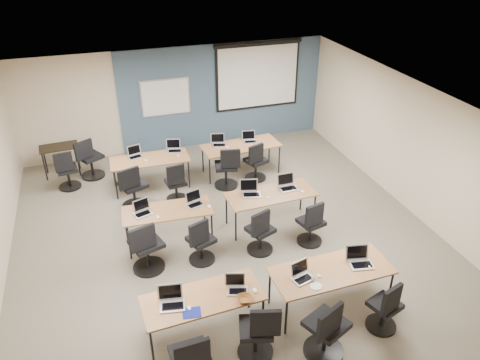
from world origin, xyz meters
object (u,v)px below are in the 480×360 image
object	(u,v)px
training_table_mid_right	(271,196)
projector_screen	(258,72)
laptop_1	(237,286)
training_table_back_left	(150,161)
spare_chair_b	(67,173)
laptop_11	(250,139)
task_chair_7	(311,226)
task_chair_6	(260,235)
laptop_3	(360,260)
task_chair_10	(227,171)
task_chair_11	(256,164)
task_chair_9	(176,186)
training_table_front_right	(332,272)
task_chair_8	(133,190)
task_chair_1	(258,335)
utility_table	(59,150)
task_chair_4	(146,251)
laptop_5	(194,201)
training_table_mid_left	(167,212)
laptop_0	(172,300)
laptop_4	(142,210)
laptop_10	(219,142)
training_table_front_left	(203,300)
task_chair_2	(326,333)
task_chair_3	(385,310)
laptop_7	(287,185)
task_chair_5	(201,244)
whiteboard	(166,97)
training_table_back_right	(241,147)
laptop_9	(174,148)
laptop_6	(250,191)
laptop_2	(302,274)
laptop_8	(135,154)

from	to	relation	value
training_table_mid_right	projector_screen	bearing A→B (deg)	71.14
laptop_1	training_table_back_left	bearing A→B (deg)	114.78
training_table_mid_right	spare_chair_b	xyz separation A→B (m)	(-3.86, 2.79, -0.28)
laptop_11	projector_screen	bearing A→B (deg)	75.75
training_table_back_left	task_chair_7	distance (m)	4.03
task_chair_6	task_chair_7	size ratio (longest dim) A/B	1.01
laptop_1	laptop_3	size ratio (longest dim) A/B	0.82
task_chair_10	task_chair_11	bearing A→B (deg)	20.40
task_chair_7	task_chair_9	world-z (taller)	task_chair_7
training_table_front_right	task_chair_8	distance (m)	4.70
projector_screen	task_chair_1	bearing A→B (deg)	-109.96
training_table_mid_right	utility_table	world-z (taller)	utility_table
task_chair_4	task_chair_7	distance (m)	3.07
training_table_front_right	utility_table	size ratio (longest dim) A/B	2.16
laptop_11	laptop_5	bearing A→B (deg)	-118.13
training_table_mid_left	laptop_0	distance (m)	2.45
laptop_4	laptop_10	xyz separation A→B (m)	(2.15, 2.40, 0.00)
training_table_front_left	task_chair_2	bearing A→B (deg)	-34.07
utility_table	task_chair_11	bearing A→B (deg)	-25.14
training_table_mid_right	task_chair_3	world-z (taller)	task_chair_3
task_chair_1	laptop_7	size ratio (longest dim) A/B	2.76
laptop_7	task_chair_3	bearing A→B (deg)	-87.18
training_table_back_left	task_chair_5	size ratio (longest dim) A/B	1.82
whiteboard	laptop_5	world-z (taller)	whiteboard
task_chair_2	laptop_5	bearing A→B (deg)	83.62
training_table_front_right	task_chair_8	xyz separation A→B (m)	(-2.59, 3.91, -0.25)
laptop_0	task_chair_7	bearing A→B (deg)	38.02
training_table_back_right	laptop_10	distance (m)	0.54
laptop_0	task_chair_3	xyz separation A→B (m)	(3.03, -0.78, -0.41)
laptop_4	utility_table	distance (m)	3.77
laptop_7	laptop_9	xyz separation A→B (m)	(-1.82, 2.41, -0.00)
task_chair_4	laptop_6	distance (m)	2.34
training_table_front_right	task_chair_2	size ratio (longest dim) A/B	1.80
laptop_10	spare_chair_b	bearing A→B (deg)	-168.70
training_table_mid_left	training_table_back_left	distance (m)	2.21
training_table_front_right	laptop_9	xyz separation A→B (m)	(-1.48, 4.94, 0.10)
laptop_7	task_chair_9	world-z (taller)	laptop_7
laptop_5	laptop_7	bearing A→B (deg)	-16.77
training_table_front_right	laptop_2	world-z (taller)	laptop_2
laptop_2	laptop_9	size ratio (longest dim) A/B	0.95
task_chair_5	task_chair_10	distance (m)	2.74
laptop_3	laptop_7	bearing A→B (deg)	104.73
laptop_3	task_chair_10	size ratio (longest dim) A/B	0.35
laptop_10	laptop_8	bearing A→B (deg)	-163.65
training_table_mid_left	training_table_back_left	xyz separation A→B (m)	(0.01, 2.21, 0.00)
task_chair_10	utility_table	bearing A→B (deg)	164.43
laptop_2	laptop_9	xyz separation A→B (m)	(-0.96, 4.95, 0.00)
training_table_front_right	laptop_8	size ratio (longest dim) A/B	6.04
training_table_mid_right	laptop_7	size ratio (longest dim) A/B	4.89
laptop_3	laptop_6	distance (m)	2.70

